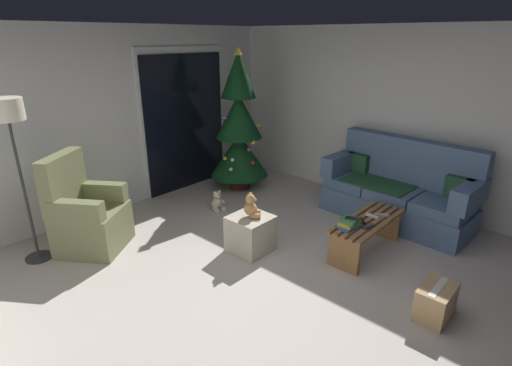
{
  "coord_description": "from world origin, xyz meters",
  "views": [
    {
      "loc": [
        -2.55,
        -1.97,
        2.35
      ],
      "look_at": [
        0.4,
        0.7,
        0.85
      ],
      "focal_mm": 27.55,
      "sensor_mm": 36.0,
      "label": 1
    }
  ],
  "objects": [
    {
      "name": "ground_plane",
      "position": [
        0.0,
        0.0,
        0.0
      ],
      "size": [
        7.0,
        7.0,
        0.0
      ],
      "primitive_type": "plane",
      "color": "#BCB2A8"
    },
    {
      "name": "wall_back",
      "position": [
        0.0,
        3.06,
        1.25
      ],
      "size": [
        5.72,
        0.12,
        2.5
      ],
      "primitive_type": "cube",
      "color": "silver",
      "rests_on": "ground"
    },
    {
      "name": "wall_right",
      "position": [
        2.86,
        0.0,
        1.25
      ],
      "size": [
        0.12,
        6.0,
        2.5
      ],
      "primitive_type": "cube",
      "color": "silver",
      "rests_on": "ground"
    },
    {
      "name": "patio_door_frame",
      "position": [
        1.26,
        2.99,
        1.1
      ],
      "size": [
        1.6,
        0.02,
        2.2
      ],
      "primitive_type": "cube",
      "color": "silver",
      "rests_on": "ground"
    },
    {
      "name": "patio_door_glass",
      "position": [
        1.26,
        2.97,
        1.05
      ],
      "size": [
        1.5,
        0.02,
        2.1
      ],
      "primitive_type": "cube",
      "color": "black",
      "rests_on": "ground"
    },
    {
      "name": "couch",
      "position": [
        2.32,
        -0.12,
        0.4
      ],
      "size": [
        0.89,
        1.98,
        1.08
      ],
      "color": "slate",
      "rests_on": "ground"
    },
    {
      "name": "coffee_table",
      "position": [
        1.24,
        -0.24,
        0.27
      ],
      "size": [
        1.1,
        0.4,
        0.42
      ],
      "color": "olive",
      "rests_on": "ground"
    },
    {
      "name": "remote_black",
      "position": [
        1.14,
        -0.21,
        0.43
      ],
      "size": [
        0.14,
        0.14,
        0.02
      ],
      "primitive_type": "cube",
      "rotation": [
        0.0,
        0.0,
        5.54
      ],
      "color": "black",
      "rests_on": "coffee_table"
    },
    {
      "name": "remote_white",
      "position": [
        1.33,
        -0.24,
        0.43
      ],
      "size": [
        0.06,
        0.16,
        0.02
      ],
      "primitive_type": "cube",
      "rotation": [
        0.0,
        0.0,
        3.03
      ],
      "color": "silver",
      "rests_on": "coffee_table"
    },
    {
      "name": "remote_graphite",
      "position": [
        1.06,
        -0.33,
        0.43
      ],
      "size": [
        0.16,
        0.08,
        0.02
      ],
      "primitive_type": "cube",
      "rotation": [
        0.0,
        0.0,
        4.5
      ],
      "color": "#333338",
      "rests_on": "coffee_table"
    },
    {
      "name": "remote_silver",
      "position": [
        1.43,
        -0.31,
        0.43
      ],
      "size": [
        0.12,
        0.15,
        0.02
      ],
      "primitive_type": "cube",
      "rotation": [
        0.0,
        0.0,
        0.59
      ],
      "color": "#ADADB2",
      "rests_on": "coffee_table"
    },
    {
      "name": "book_stack",
      "position": [
        0.93,
        -0.17,
        0.46
      ],
      "size": [
        0.28,
        0.21,
        0.1
      ],
      "color": "#285684",
      "rests_on": "coffee_table"
    },
    {
      "name": "cell_phone",
      "position": [
        0.95,
        -0.19,
        0.52
      ],
      "size": [
        0.11,
        0.16,
        0.01
      ],
      "primitive_type": "cube",
      "rotation": [
        0.0,
        0.0,
        0.31
      ],
      "color": "black",
      "rests_on": "book_stack"
    },
    {
      "name": "christmas_tree",
      "position": [
        1.76,
        2.29,
        0.97
      ],
      "size": [
        0.92,
        0.92,
        2.2
      ],
      "color": "#4C1E19",
      "rests_on": "ground"
    },
    {
      "name": "armchair",
      "position": [
        -0.83,
        2.22,
        0.4
      ],
      "size": [
        0.95,
        0.96,
        1.13
      ],
      "color": "olive",
      "rests_on": "ground"
    },
    {
      "name": "floor_lamp",
      "position": [
        -1.34,
        2.41,
        1.51
      ],
      "size": [
        0.32,
        0.32,
        1.78
      ],
      "color": "#2D2D30",
      "rests_on": "ground"
    },
    {
      "name": "ottoman",
      "position": [
        0.39,
        0.77,
        0.21
      ],
      "size": [
        0.44,
        0.44,
        0.43
      ],
      "primitive_type": "cube",
      "color": "#B2A893",
      "rests_on": "ground"
    },
    {
      "name": "teddy_bear_honey",
      "position": [
        0.39,
        0.76,
        0.55
      ],
      "size": [
        0.21,
        0.22,
        0.29
      ],
      "color": "tan",
      "rests_on": "ottoman"
    },
    {
      "name": "teddy_bear_cream_by_tree",
      "position": [
        0.9,
        1.9,
        0.12
      ],
      "size": [
        0.21,
        0.21,
        0.29
      ],
      "color": "beige",
      "rests_on": "ground"
    },
    {
      "name": "cardboard_box_taped_mid_floor",
      "position": [
        0.64,
        -1.22,
        0.15
      ],
      "size": [
        0.41,
        0.26,
        0.31
      ],
      "color": "tan",
      "rests_on": "ground"
    }
  ]
}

